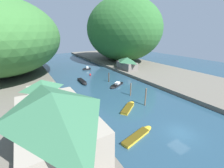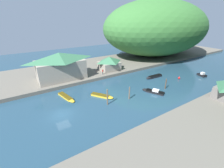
{
  "view_description": "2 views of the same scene",
  "coord_description": "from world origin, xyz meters",
  "px_view_note": "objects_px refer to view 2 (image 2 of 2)",
  "views": [
    {
      "loc": [
        -18.41,
        -10.42,
        14.32
      ],
      "look_at": [
        -0.25,
        19.21,
        2.0
      ],
      "focal_mm": 24.0,
      "sensor_mm": 36.0,
      "label": 1
    },
    {
      "loc": [
        25.54,
        -4.56,
        17.45
      ],
      "look_at": [
        -1.69,
        12.64,
        2.83
      ],
      "focal_mm": 24.0,
      "sensor_mm": 36.0,
      "label": 2
    }
  ],
  "objects_px": {
    "boathouse_shed": "(109,63)",
    "boat_small_dinghy": "(67,98)",
    "boat_open_rowboat": "(103,96)",
    "boat_moored_right": "(153,91)",
    "boat_navy_launch": "(201,75)",
    "channel_buoy_near": "(179,78)",
    "waterfront_building": "(60,66)",
    "person_on_quay": "(103,71)",
    "boat_far_right_bank": "(153,77)"
  },
  "relations": [
    {
      "from": "person_on_quay",
      "to": "boat_small_dinghy",
      "type": "bearing_deg",
      "value": -174.95
    },
    {
      "from": "waterfront_building",
      "to": "boat_navy_launch",
      "type": "relative_size",
      "value": 4.13
    },
    {
      "from": "boathouse_shed",
      "to": "boat_navy_launch",
      "type": "xyz_separation_m",
      "value": [
        18.61,
        23.2,
        -2.84
      ]
    },
    {
      "from": "boat_moored_right",
      "to": "boat_small_dinghy",
      "type": "height_order",
      "value": "boat_moored_right"
    },
    {
      "from": "person_on_quay",
      "to": "waterfront_building",
      "type": "bearing_deg",
      "value": 140.62
    },
    {
      "from": "boat_navy_launch",
      "to": "person_on_quay",
      "type": "distance_m",
      "value": 31.53
    },
    {
      "from": "boat_open_rowboat",
      "to": "boat_moored_right",
      "type": "xyz_separation_m",
      "value": [
        4.68,
        11.75,
        0.07
      ]
    },
    {
      "from": "waterfront_building",
      "to": "channel_buoy_near",
      "type": "xyz_separation_m",
      "value": [
        17.19,
        30.42,
        -4.46
      ]
    },
    {
      "from": "waterfront_building",
      "to": "boat_moored_right",
      "type": "xyz_separation_m",
      "value": [
        19.13,
        17.21,
        -4.52
      ]
    },
    {
      "from": "boat_small_dinghy",
      "to": "person_on_quay",
      "type": "relative_size",
      "value": 3.73
    },
    {
      "from": "boat_open_rowboat",
      "to": "channel_buoy_near",
      "type": "relative_size",
      "value": 5.77
    },
    {
      "from": "boat_far_right_bank",
      "to": "channel_buoy_near",
      "type": "relative_size",
      "value": 6.48
    },
    {
      "from": "boat_navy_launch",
      "to": "person_on_quay",
      "type": "bearing_deg",
      "value": 162.6
    },
    {
      "from": "waterfront_building",
      "to": "boat_moored_right",
      "type": "relative_size",
      "value": 2.49
    },
    {
      "from": "boathouse_shed",
      "to": "boat_open_rowboat",
      "type": "height_order",
      "value": "boathouse_shed"
    },
    {
      "from": "boat_navy_launch",
      "to": "channel_buoy_near",
      "type": "xyz_separation_m",
      "value": [
        -2.06,
        -8.42,
        -0.05
      ]
    },
    {
      "from": "boathouse_shed",
      "to": "boat_navy_launch",
      "type": "relative_size",
      "value": 2.0
    },
    {
      "from": "boat_open_rowboat",
      "to": "boat_navy_launch",
      "type": "bearing_deg",
      "value": 136.7
    },
    {
      "from": "boat_moored_right",
      "to": "boat_small_dinghy",
      "type": "xyz_separation_m",
      "value": [
        -8.51,
        -19.17,
        -0.09
      ]
    },
    {
      "from": "boat_far_right_bank",
      "to": "person_on_quay",
      "type": "distance_m",
      "value": 15.8
    },
    {
      "from": "boat_open_rowboat",
      "to": "boat_small_dinghy",
      "type": "xyz_separation_m",
      "value": [
        -3.83,
        -7.41,
        -0.02
      ]
    },
    {
      "from": "boat_small_dinghy",
      "to": "person_on_quay",
      "type": "xyz_separation_m",
      "value": [
        -7.19,
        13.55,
        1.7
      ]
    },
    {
      "from": "channel_buoy_near",
      "to": "person_on_quay",
      "type": "bearing_deg",
      "value": -126.15
    },
    {
      "from": "boat_navy_launch",
      "to": "boat_small_dinghy",
      "type": "xyz_separation_m",
      "value": [
        -8.63,
        -40.79,
        -0.19
      ]
    },
    {
      "from": "boat_far_right_bank",
      "to": "boat_moored_right",
      "type": "height_order",
      "value": "boat_moored_right"
    },
    {
      "from": "boathouse_shed",
      "to": "boat_open_rowboat",
      "type": "relative_size",
      "value": 1.26
    },
    {
      "from": "boat_moored_right",
      "to": "boat_far_right_bank",
      "type": "bearing_deg",
      "value": 15.79
    },
    {
      "from": "boat_moored_right",
      "to": "boat_navy_launch",
      "type": "bearing_deg",
      "value": -27.43
    },
    {
      "from": "waterfront_building",
      "to": "boat_open_rowboat",
      "type": "relative_size",
      "value": 2.59
    },
    {
      "from": "boat_navy_launch",
      "to": "boat_moored_right",
      "type": "relative_size",
      "value": 0.6
    },
    {
      "from": "boat_open_rowboat",
      "to": "boat_far_right_bank",
      "type": "bearing_deg",
      "value": 151.44
    },
    {
      "from": "boathouse_shed",
      "to": "boat_small_dinghy",
      "type": "xyz_separation_m",
      "value": [
        9.99,
        -17.59,
        -3.04
      ]
    },
    {
      "from": "boat_open_rowboat",
      "to": "boat_moored_right",
      "type": "height_order",
      "value": "boat_moored_right"
    },
    {
      "from": "boat_far_right_bank",
      "to": "boat_open_rowboat",
      "type": "height_order",
      "value": "boat_far_right_bank"
    },
    {
      "from": "channel_buoy_near",
      "to": "boat_small_dinghy",
      "type": "bearing_deg",
      "value": -101.46
    },
    {
      "from": "boathouse_shed",
      "to": "person_on_quay",
      "type": "height_order",
      "value": "boathouse_shed"
    },
    {
      "from": "boat_navy_launch",
      "to": "boat_small_dinghy",
      "type": "relative_size",
      "value": 0.53
    },
    {
      "from": "boathouse_shed",
      "to": "boat_far_right_bank",
      "type": "bearing_deg",
      "value": 37.73
    },
    {
      "from": "boat_navy_launch",
      "to": "channel_buoy_near",
      "type": "distance_m",
      "value": 8.67
    },
    {
      "from": "boat_far_right_bank",
      "to": "person_on_quay",
      "type": "bearing_deg",
      "value": 57.79
    },
    {
      "from": "boathouse_shed",
      "to": "boat_small_dinghy",
      "type": "bearing_deg",
      "value": -60.41
    },
    {
      "from": "boat_navy_launch",
      "to": "channel_buoy_near",
      "type": "bearing_deg",
      "value": 178.96
    },
    {
      "from": "waterfront_building",
      "to": "channel_buoy_near",
      "type": "bearing_deg",
      "value": 60.54
    },
    {
      "from": "boat_navy_launch",
      "to": "waterfront_building",
      "type": "bearing_deg",
      "value": 166.38
    },
    {
      "from": "boat_navy_launch",
      "to": "channel_buoy_near",
      "type": "relative_size",
      "value": 3.63
    },
    {
      "from": "waterfront_building",
      "to": "boathouse_shed",
      "type": "distance_m",
      "value": 15.73
    },
    {
      "from": "boathouse_shed",
      "to": "boat_moored_right",
      "type": "distance_m",
      "value": 18.8
    },
    {
      "from": "boat_open_rowboat",
      "to": "boat_small_dinghy",
      "type": "distance_m",
      "value": 8.34
    },
    {
      "from": "waterfront_building",
      "to": "boathouse_shed",
      "type": "relative_size",
      "value": 2.06
    },
    {
      "from": "boat_navy_launch",
      "to": "boat_open_rowboat",
      "type": "bearing_deg",
      "value": -175.44
    }
  ]
}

